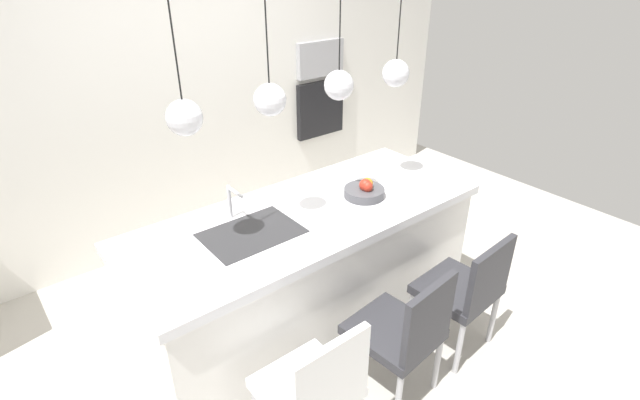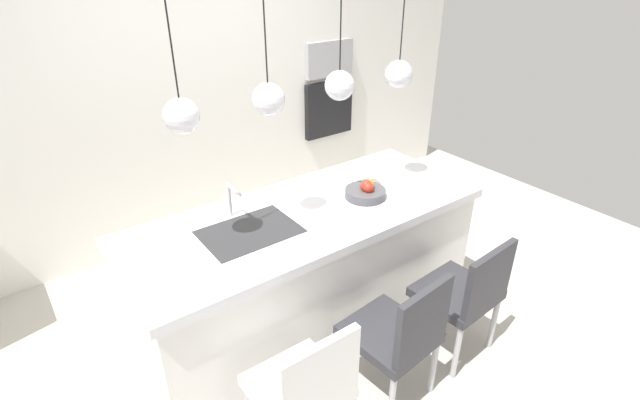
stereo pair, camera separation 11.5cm
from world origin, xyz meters
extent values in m
plane|color=#BCB7AD|center=(0.00, 0.00, 0.00)|extent=(6.60, 6.60, 0.00)
cube|color=silver|center=(0.00, 1.65, 1.30)|extent=(6.00, 0.10, 2.60)
cube|color=white|center=(0.00, 0.00, 0.42)|extent=(2.29, 0.87, 0.84)
cube|color=white|center=(0.00, 0.00, 0.87)|extent=(2.35, 0.93, 0.06)
cube|color=#2D2D30|center=(-0.42, 0.00, 0.89)|extent=(0.56, 0.40, 0.02)
cylinder|color=silver|center=(-0.42, 0.24, 1.01)|extent=(0.02, 0.02, 0.22)
cylinder|color=silver|center=(-0.42, 0.16, 1.11)|extent=(0.02, 0.16, 0.02)
cylinder|color=#4C4C51|center=(0.42, -0.07, 0.93)|extent=(0.27, 0.27, 0.06)
sphere|color=#B22D1E|center=(0.42, -0.10, 0.99)|extent=(0.07, 0.07, 0.07)
sphere|color=#B22D1E|center=(0.42, -0.08, 0.99)|extent=(0.08, 0.08, 0.08)
sphere|color=orange|center=(0.45, -0.07, 0.99)|extent=(0.08, 0.08, 0.08)
cube|color=#9E9EA3|center=(1.37, 1.58, 1.43)|extent=(0.54, 0.08, 0.34)
cube|color=black|center=(1.37, 1.58, 0.93)|extent=(0.56, 0.08, 0.56)
cube|color=white|center=(-0.60, -0.76, 0.43)|extent=(0.45, 0.43, 0.06)
cube|color=white|center=(-0.60, -0.96, 0.67)|extent=(0.43, 0.04, 0.41)
cylinder|color=#B2B2B7|center=(-0.41, -0.58, 0.20)|extent=(0.04, 0.04, 0.40)
cube|color=#333338|center=(0.03, -0.76, 0.43)|extent=(0.48, 0.51, 0.06)
cube|color=#333338|center=(0.05, -0.98, 0.67)|extent=(0.42, 0.08, 0.41)
cylinder|color=#B2B2B7|center=(0.19, -0.54, 0.20)|extent=(0.04, 0.04, 0.40)
cylinder|color=#B2B2B7|center=(-0.18, -0.58, 0.20)|extent=(0.04, 0.04, 0.40)
cylinder|color=#B2B2B7|center=(0.23, -0.95, 0.20)|extent=(0.04, 0.04, 0.40)
cylinder|color=#B2B2B7|center=(-0.14, -0.99, 0.20)|extent=(0.04, 0.04, 0.40)
cube|color=#333338|center=(0.62, -0.76, 0.44)|extent=(0.49, 0.46, 0.06)
cube|color=#333338|center=(0.63, -0.96, 0.67)|extent=(0.44, 0.07, 0.39)
cylinder|color=#B2B2B7|center=(0.80, -0.56, 0.21)|extent=(0.04, 0.04, 0.41)
cylinder|color=#B2B2B7|center=(0.40, -0.59, 0.21)|extent=(0.04, 0.04, 0.41)
cylinder|color=#B2B2B7|center=(0.83, -0.94, 0.21)|extent=(0.04, 0.04, 0.41)
cylinder|color=#B2B2B7|center=(0.43, -0.96, 0.21)|extent=(0.04, 0.04, 0.41)
sphere|color=silver|center=(-0.73, 0.00, 1.67)|extent=(0.18, 0.18, 0.18)
cylinder|color=black|center=(-0.73, 0.00, 2.06)|extent=(0.01, 0.01, 0.60)
sphere|color=silver|center=(-0.24, 0.00, 1.67)|extent=(0.18, 0.18, 0.18)
cylinder|color=black|center=(-0.24, 0.00, 2.06)|extent=(0.01, 0.01, 0.60)
sphere|color=silver|center=(0.24, 0.00, 1.67)|extent=(0.18, 0.18, 0.18)
cylinder|color=black|center=(0.24, 0.00, 2.06)|extent=(0.01, 0.01, 0.60)
sphere|color=silver|center=(0.73, 0.00, 1.67)|extent=(0.18, 0.18, 0.18)
cylinder|color=black|center=(0.73, 0.00, 2.06)|extent=(0.01, 0.01, 0.60)
camera|label=1|loc=(-1.59, -2.10, 2.38)|focal=26.55mm
camera|label=2|loc=(-1.49, -2.17, 2.38)|focal=26.55mm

